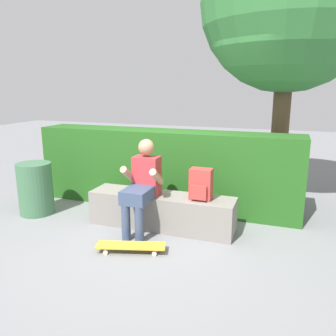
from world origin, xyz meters
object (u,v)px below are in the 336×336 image
person_skater (142,183)px  trash_bin (36,188)px  backpack_on_bench (201,185)px  skateboard_near_person (131,246)px  bench_main (161,211)px

person_skater → trash_bin: size_ratio=1.57×
backpack_on_bench → person_skater: bearing=-164.0°
person_skater → backpack_on_bench: size_ratio=3.03×
person_skater → backpack_on_bench: person_skater is taller
skateboard_near_person → trash_bin: 2.02m
bench_main → backpack_on_bench: (0.54, -0.01, 0.43)m
bench_main → skateboard_near_person: bearing=-95.5°
person_skater → skateboard_near_person: person_skater is taller
skateboard_near_person → bench_main: bearing=84.5°
person_skater → trash_bin: person_skater is taller
bench_main → person_skater: (-0.18, -0.22, 0.43)m
bench_main → backpack_on_bench: backpack_on_bench is taller
skateboard_near_person → trash_bin: bearing=160.8°
bench_main → skateboard_near_person: size_ratio=2.40×
bench_main → person_skater: person_skater is taller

